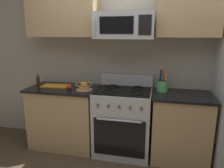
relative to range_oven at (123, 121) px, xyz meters
The scene contains 12 objects.
wall_back 0.90m from the range_oven, 90.00° to the left, with size 8.00×0.10×2.60m, color #9E998E.
counter_left 0.89m from the range_oven, behind, with size 0.99×0.59×0.91m.
range_oven is the anchor object (origin of this frame).
counter_right 0.77m from the range_oven, ahead, with size 0.76×0.59×0.91m.
microwave 1.29m from the range_oven, 90.04° to the left, with size 0.75×0.44×0.33m.
upper_cabinets_left 1.75m from the range_oven, behind, with size 0.98×0.34×0.69m.
upper_cabinets_right 1.69m from the range_oven, 10.51° to the left, with size 0.75×0.34×0.69m.
utensil_crock 0.74m from the range_oven, 12.81° to the left, with size 0.15×0.15×0.32m.
fruit_basket 0.73m from the range_oven, behind, with size 0.24×0.24×0.11m.
apple_loose 0.89m from the range_oven, behind, with size 0.07×0.07×0.07m, color red.
cutting_board 1.11m from the range_oven, behind, with size 0.39×0.21×0.02m, color orange.
bottle_soy 1.40m from the range_oven, behind, with size 0.06×0.06×0.18m.
Camera 1 is at (0.44, -2.08, 1.68)m, focal length 33.66 mm.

